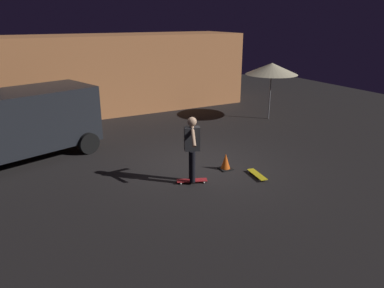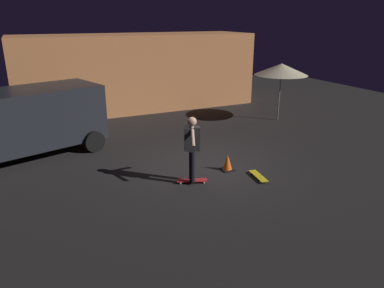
% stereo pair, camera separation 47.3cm
% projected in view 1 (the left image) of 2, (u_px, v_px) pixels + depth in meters
% --- Properties ---
extents(ground_plane, '(28.00, 28.00, 0.00)m').
position_uv_depth(ground_plane, '(201.00, 165.00, 10.52)').
color(ground_plane, black).
extents(low_building, '(10.63, 3.16, 3.32)m').
position_uv_depth(low_building, '(126.00, 72.00, 16.75)').
color(low_building, '#C67A47').
rests_on(low_building, ground_plane).
extents(parked_van, '(4.95, 3.32, 2.03)m').
position_uv_depth(parked_van, '(14.00, 122.00, 10.58)').
color(parked_van, black).
rests_on(parked_van, ground_plane).
extents(patio_umbrella, '(2.10, 2.10, 2.30)m').
position_uv_depth(patio_umbrella, '(272.00, 69.00, 14.71)').
color(patio_umbrella, slate).
rests_on(patio_umbrella, ground_plane).
extents(skateboard_ridden, '(0.80, 0.47, 0.07)m').
position_uv_depth(skateboard_ridden, '(192.00, 181.00, 9.42)').
color(skateboard_ridden, '#AD1E23').
rests_on(skateboard_ridden, ground_plane).
extents(skateboard_spare, '(0.31, 0.80, 0.07)m').
position_uv_depth(skateboard_spare, '(257.00, 175.00, 9.78)').
color(skateboard_spare, gold).
rests_on(skateboard_spare, ground_plane).
extents(skater, '(0.44, 0.95, 1.67)m').
position_uv_depth(skater, '(192.00, 145.00, 9.10)').
color(skater, black).
rests_on(skater, skateboard_ridden).
extents(traffic_cone, '(0.34, 0.34, 0.46)m').
position_uv_depth(traffic_cone, '(226.00, 162.00, 10.20)').
color(traffic_cone, black).
rests_on(traffic_cone, ground_plane).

